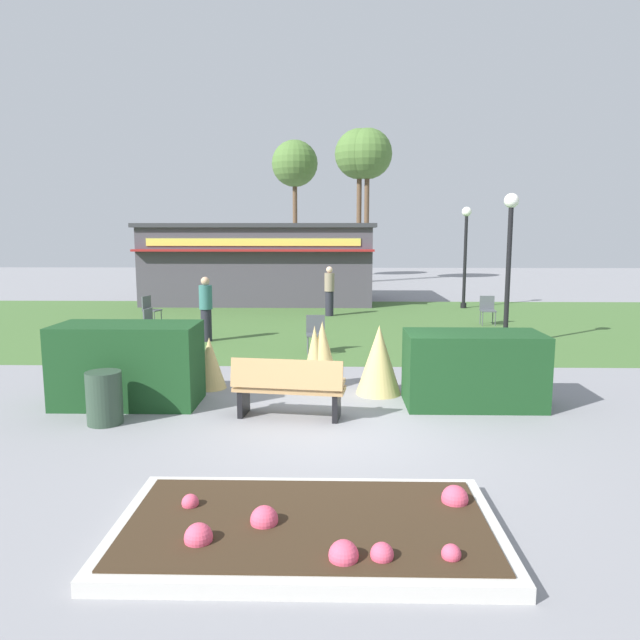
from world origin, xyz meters
name	(u,v)px	position (x,y,z in m)	size (l,w,h in m)	color
ground_plane	(333,429)	(0.00, 0.00, 0.00)	(80.00, 80.00, 0.00)	gray
lawn_patch	(333,323)	(0.00, 10.01, 0.00)	(36.00, 12.00, 0.01)	#446B33
flower_bed	(308,528)	(-0.23, -3.07, 0.09)	(3.57, 2.00, 0.32)	beige
park_bench	(288,388)	(-0.68, 0.48, 0.48)	(1.76, 0.75, 0.95)	tan
hedge_left	(128,364)	(-3.37, 1.18, 0.67)	(2.30, 1.10, 1.34)	#19421E
hedge_right	(473,369)	(2.29, 1.24, 0.61)	(2.20, 1.10, 1.21)	#19421E
ornamental_grass_behind_left	(315,357)	(-0.34, 2.30, 0.58)	(0.50, 0.50, 1.16)	tan
ornamental_grass_behind_right	(322,354)	(-0.20, 2.36, 0.61)	(0.67, 0.67, 1.22)	tan
ornamental_grass_behind_center	(210,363)	(-2.25, 2.22, 0.47)	(0.59, 0.59, 0.94)	tan
ornamental_grass_behind_far	(379,360)	(0.80, 1.92, 0.61)	(0.80, 0.80, 1.22)	tan
lamppost_mid	(509,250)	(4.32, 6.46, 2.39)	(0.36, 0.36, 3.77)	black
lamppost_far	(466,244)	(4.92, 13.98, 2.39)	(0.36, 0.36, 3.77)	black
trash_bin	(104,398)	(-3.39, 0.17, 0.39)	(0.52, 0.52, 0.79)	#2D4233
food_kiosk	(261,263)	(-2.99, 16.07, 1.60)	(9.21, 4.99, 3.17)	#47424C
cafe_chair_west	(150,308)	(-5.66, 9.68, 0.53)	(0.55, 0.55, 0.89)	#4C5156
cafe_chair_east	(487,308)	(4.75, 9.88, 0.53)	(0.47, 0.47, 0.89)	#4C5156
cafe_chair_center	(152,323)	(-4.66, 6.65, 0.53)	(0.51, 0.51, 0.89)	#4C5156
cafe_chair_north	(316,331)	(-0.41, 5.46, 0.53)	(0.47, 0.47, 0.89)	#4C5156
person_strolling	(329,291)	(-0.13, 11.75, 0.86)	(0.34, 0.34, 1.69)	#23232D
person_standing	(206,309)	(-3.31, 6.91, 0.86)	(0.34, 0.34, 1.69)	#23232D
parked_car_west_slot	(238,275)	(-4.98, 22.67, 0.64)	(4.32, 2.30, 1.20)	maroon
tree_left_bg	(295,165)	(-2.35, 28.56, 6.91)	(2.80, 2.80, 8.40)	brown
tree_right_bg	(360,156)	(1.47, 26.08, 7.14)	(2.80, 2.80, 8.63)	brown
tree_center_bg	(367,155)	(1.90, 25.90, 7.13)	(2.80, 2.80, 8.62)	brown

